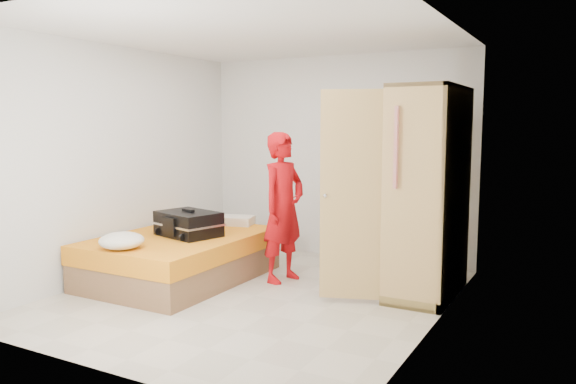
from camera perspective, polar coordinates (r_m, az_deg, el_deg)
The scene contains 7 objects.
room at distance 5.54m, azimuth -3.46°, elevation 2.47°, with size 4.00×4.02×2.60m.
bed at distance 6.41m, azimuth -10.86°, elevation -6.54°, with size 1.42×2.02×0.50m.
wardrobe at distance 5.77m, azimuth 13.51°, elevation -0.54°, with size 1.14×1.38×2.10m.
person at distance 6.15m, azimuth -0.48°, elevation -1.56°, with size 0.60×0.39×1.64m, color red.
suitcase at distance 6.30m, azimuth -10.11°, elevation -3.20°, with size 0.80×0.66×0.30m.
round_cushion at distance 5.80m, azimuth -16.55°, elevation -4.76°, with size 0.44×0.44×0.17m, color silver.
pillow at distance 6.96m, azimuth -5.90°, elevation -2.86°, with size 0.57×0.29×0.10m, color silver.
Camera 1 is at (2.93, -4.68, 1.72)m, focal length 35.00 mm.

